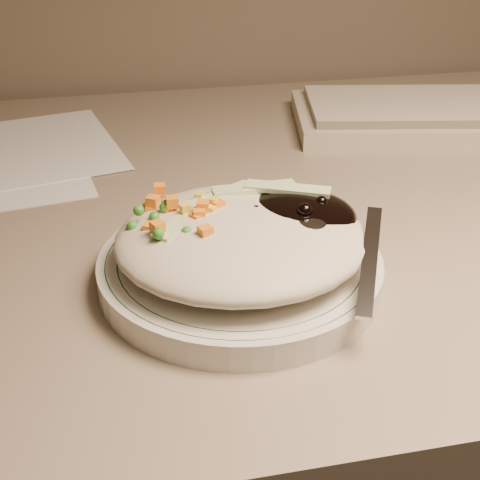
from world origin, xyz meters
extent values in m
cube|color=#7D6F5B|center=(0.00, 1.38, 0.72)|extent=(1.40, 0.70, 0.04)
cylinder|color=silver|center=(-0.07, 1.22, 0.75)|extent=(0.22, 0.22, 0.02)
torus|color=#144723|center=(-0.07, 1.22, 0.76)|extent=(0.21, 0.21, 0.00)
torus|color=#144723|center=(-0.07, 1.22, 0.76)|extent=(0.19, 0.19, 0.00)
ellipsoid|color=#BDB399|center=(-0.07, 1.22, 0.78)|extent=(0.19, 0.18, 0.04)
ellipsoid|color=black|center=(-0.03, 1.23, 0.79)|extent=(0.10, 0.09, 0.03)
ellipsoid|color=orange|center=(-0.12, 1.24, 0.78)|extent=(0.08, 0.08, 0.02)
sphere|color=black|center=(-0.06, 1.23, 0.79)|extent=(0.01, 0.01, 0.01)
sphere|color=black|center=(-0.03, 1.24, 0.79)|extent=(0.01, 0.01, 0.01)
sphere|color=black|center=(-0.01, 1.23, 0.80)|extent=(0.01, 0.01, 0.01)
sphere|color=black|center=(-0.01, 1.24, 0.79)|extent=(0.01, 0.01, 0.01)
sphere|color=black|center=(-0.02, 1.21, 0.80)|extent=(0.01, 0.01, 0.01)
sphere|color=black|center=(-0.03, 1.23, 0.79)|extent=(0.01, 0.01, 0.01)
sphere|color=black|center=(-0.02, 1.24, 0.79)|extent=(0.01, 0.01, 0.01)
cube|color=orange|center=(-0.12, 1.24, 0.80)|extent=(0.01, 0.01, 0.01)
cube|color=orange|center=(-0.11, 1.22, 0.79)|extent=(0.01, 0.01, 0.01)
cube|color=orange|center=(-0.13, 1.26, 0.80)|extent=(0.01, 0.01, 0.01)
cube|color=orange|center=(-0.10, 1.23, 0.80)|extent=(0.01, 0.01, 0.01)
cube|color=orange|center=(-0.10, 1.23, 0.80)|extent=(0.01, 0.01, 0.01)
cube|color=orange|center=(-0.14, 1.26, 0.79)|extent=(0.01, 0.01, 0.01)
cube|color=orange|center=(-0.12, 1.25, 0.80)|extent=(0.01, 0.01, 0.01)
cube|color=orange|center=(-0.10, 1.23, 0.80)|extent=(0.01, 0.01, 0.01)
cube|color=orange|center=(-0.09, 1.24, 0.80)|extent=(0.01, 0.01, 0.01)
cube|color=orange|center=(-0.13, 1.27, 0.80)|extent=(0.01, 0.01, 0.01)
cube|color=orange|center=(-0.13, 1.21, 0.80)|extent=(0.01, 0.01, 0.01)
cube|color=orange|center=(-0.10, 1.20, 0.80)|extent=(0.01, 0.01, 0.01)
cube|color=orange|center=(-0.14, 1.22, 0.79)|extent=(0.01, 0.01, 0.01)
cube|color=orange|center=(-0.14, 1.26, 0.79)|extent=(0.01, 0.01, 0.01)
sphere|color=#388C28|center=(-0.10, 1.24, 0.80)|extent=(0.01, 0.01, 0.01)
sphere|color=#388C28|center=(-0.14, 1.20, 0.80)|extent=(0.01, 0.01, 0.01)
sphere|color=#388C28|center=(-0.14, 1.24, 0.80)|extent=(0.01, 0.01, 0.01)
sphere|color=#388C28|center=(-0.15, 1.24, 0.80)|extent=(0.01, 0.01, 0.01)
sphere|color=#388C28|center=(-0.11, 1.24, 0.79)|extent=(0.01, 0.01, 0.01)
sphere|color=#388C28|center=(-0.10, 1.21, 0.79)|extent=(0.01, 0.01, 0.01)
sphere|color=#388C28|center=(-0.12, 1.23, 0.79)|extent=(0.01, 0.01, 0.01)
sphere|color=#388C28|center=(-0.12, 1.21, 0.79)|extent=(0.01, 0.01, 0.01)
sphere|color=#388C28|center=(-0.15, 1.23, 0.79)|extent=(0.01, 0.01, 0.01)
sphere|color=#388C28|center=(-0.12, 1.25, 0.80)|extent=(0.01, 0.01, 0.01)
sphere|color=#388C28|center=(-0.13, 1.24, 0.80)|extent=(0.01, 0.01, 0.01)
sphere|color=#388C28|center=(-0.13, 1.22, 0.79)|extent=(0.01, 0.01, 0.01)
sphere|color=#388C28|center=(-0.11, 1.21, 0.80)|extent=(0.01, 0.01, 0.01)
sphere|color=#388C28|center=(-0.08, 1.26, 0.79)|extent=(0.01, 0.01, 0.01)
cube|color=yellow|center=(-0.11, 1.24, 0.79)|extent=(0.01, 0.01, 0.01)
cube|color=yellow|center=(-0.09, 1.23, 0.80)|extent=(0.01, 0.01, 0.01)
cube|color=yellow|center=(-0.12, 1.25, 0.79)|extent=(0.01, 0.01, 0.01)
cube|color=yellow|center=(-0.11, 1.23, 0.80)|extent=(0.01, 0.01, 0.01)
cube|color=yellow|center=(-0.12, 1.23, 0.79)|extent=(0.01, 0.01, 0.01)
cube|color=yellow|center=(-0.09, 1.24, 0.80)|extent=(0.01, 0.01, 0.01)
cube|color=yellow|center=(-0.10, 1.26, 0.80)|extent=(0.01, 0.01, 0.01)
cube|color=yellow|center=(-0.11, 1.23, 0.79)|extent=(0.01, 0.01, 0.01)
cube|color=#B2D18C|center=(-0.08, 1.26, 0.80)|extent=(0.07, 0.05, 0.00)
cube|color=#B2D18C|center=(-0.05, 1.26, 0.80)|extent=(0.07, 0.02, 0.00)
cube|color=#B2D18C|center=(-0.11, 1.23, 0.80)|extent=(0.06, 0.06, 0.00)
cube|color=#B2D18C|center=(-0.03, 1.25, 0.80)|extent=(0.07, 0.04, 0.00)
cube|color=#B2D18C|center=(-0.07, 1.21, 0.79)|extent=(0.07, 0.04, 0.00)
ellipsoid|color=silver|center=(-0.02, 1.21, 0.79)|extent=(0.05, 0.06, 0.01)
cube|color=silver|center=(0.01, 1.17, 0.78)|extent=(0.06, 0.11, 0.03)
camera|label=1|loc=(-0.16, 0.79, 1.03)|focal=50.00mm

